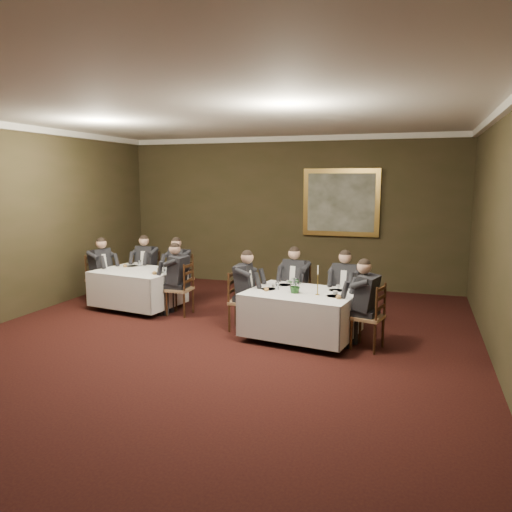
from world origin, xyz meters
The scene contains 28 objects.
ground centered at (0.00, 0.00, 0.00)m, with size 10.00×10.00×0.00m, color black.
ceiling centered at (0.00, 0.00, 3.50)m, with size 8.00×10.00×0.10m, color silver.
back_wall centered at (0.00, 5.00, 1.75)m, with size 8.00×0.10×3.50m, color #332F19.
right_wall centered at (4.00, 0.00, 1.75)m, with size 0.10×10.00×3.50m, color #332F19.
crown_molding centered at (0.00, 0.00, 3.44)m, with size 8.00×10.00×0.12m.
table_main centered at (1.24, 1.08, 0.45)m, with size 1.87×1.53×0.67m.
table_second centered at (-2.23, 1.91, 0.45)m, with size 1.75×1.43×0.67m.
chair_main_backleft centered at (0.92, 2.01, 0.28)m, with size 0.52×0.50×1.00m.
diner_main_backleft centered at (0.92, 2.00, 0.51)m, with size 0.49×0.55×1.35m.
chair_main_backright centered at (1.82, 1.87, 0.28)m, with size 0.50×0.48×1.00m.
diner_main_backright centered at (1.82, 1.86, 0.51)m, with size 0.46×0.53×1.35m.
chair_main_endleft centered at (0.18, 1.24, 0.28)m, with size 0.45×0.47×1.00m.
diner_main_endleft centered at (0.19, 1.24, 0.51)m, with size 0.51×0.44×1.35m.
chair_main_endright centered at (2.30, 0.92, 0.28)m, with size 0.51×0.53×1.00m.
diner_main_endright centered at (2.28, 0.92, 0.51)m, with size 0.56×0.50×1.35m.
chair_sec_backleft centered at (-2.53, 2.78, 0.28)m, with size 0.47×0.46×1.00m.
diner_sec_backleft centered at (-2.53, 2.77, 0.51)m, with size 0.44×0.51×1.35m.
chair_sec_backright centered at (-1.69, 2.65, 0.28)m, with size 0.54×0.53×1.00m.
diner_sec_backright centered at (-1.69, 2.64, 0.51)m, with size 0.52×0.57×1.35m.
chair_sec_endright centered at (-1.24, 1.76, 0.28)m, with size 0.42×0.44×1.00m.
diner_sec_endright centered at (-1.25, 1.76, 0.51)m, with size 0.48×0.42×1.35m.
chair_sec_endleft centered at (-3.22, 2.06, 0.28)m, with size 0.51×0.52×1.00m.
diner_sec_endleft centered at (-3.21, 2.06, 0.51)m, with size 0.56×0.50×1.35m.
centerpiece centered at (1.17, 0.96, 0.90)m, with size 0.24×0.21×0.27m, color #2D5926.
candlestick centered at (1.51, 0.96, 0.94)m, with size 0.07×0.07×0.47m.
place_setting_table_main centered at (0.89, 1.53, 0.80)m, with size 0.33×0.31×0.14m.
place_setting_table_second centered at (-2.55, 2.33, 0.80)m, with size 0.33×0.31×0.14m.
painting centered at (1.24, 4.94, 2.00)m, with size 1.73×0.09×1.52m.
Camera 1 is at (2.96, -6.44, 2.52)m, focal length 35.00 mm.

